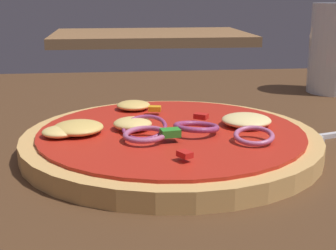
{
  "coord_description": "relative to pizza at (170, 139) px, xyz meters",
  "views": [
    {
      "loc": [
        -0.05,
        -0.44,
        0.18
      ],
      "look_at": [
        -0.0,
        0.03,
        0.05
      ],
      "focal_mm": 51.53,
      "sensor_mm": 36.0,
      "label": 1
    }
  ],
  "objects": [
    {
      "name": "background_table",
      "position": [
        0.09,
        1.4,
        -0.03
      ],
      "size": [
        0.73,
        0.47,
        0.03
      ],
      "color": "brown",
      "rests_on": "ground"
    },
    {
      "name": "beer_glass",
      "position": [
        0.28,
        0.25,
        0.05
      ],
      "size": [
        0.08,
        0.08,
        0.13
      ],
      "color": "silver",
      "rests_on": "dining_table"
    },
    {
      "name": "dining_table",
      "position": [
        0.0,
        -0.01,
        -0.03
      ],
      "size": [
        1.22,
        0.98,
        0.03
      ],
      "color": "#4C301C",
      "rests_on": "ground"
    },
    {
      "name": "pizza",
      "position": [
        0.0,
        0.0,
        0.0
      ],
      "size": [
        0.29,
        0.29,
        0.03
      ],
      "color": "tan",
      "rests_on": "dining_table"
    }
  ]
}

